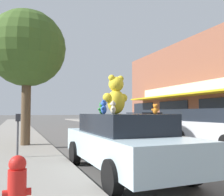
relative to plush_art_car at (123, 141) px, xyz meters
name	(u,v)px	position (x,y,z in m)	size (l,w,h in m)	color
ground_plane	(214,163)	(2.95, 0.19, -0.76)	(260.00, 260.00, 0.00)	#514F4C
sidewalk_near	(14,178)	(-2.44, 0.19, -0.69)	(2.82, 90.00, 0.14)	gray
plush_art_car	(123,141)	(0.00, 0.00, 0.00)	(1.94, 4.57, 1.42)	#ADC6D1
teddy_bear_giant	(116,95)	(-0.02, 0.40, 1.14)	(0.76, 0.50, 1.00)	yellow
teddy_bear_green	(101,108)	(-0.35, 0.59, 0.80)	(0.22, 0.16, 0.29)	green
teddy_bear_teal	(115,108)	(0.24, 1.10, 0.81)	(0.24, 0.17, 0.32)	teal
teddy_bear_cream	(113,108)	(-0.24, 0.07, 0.81)	(0.18, 0.24, 0.32)	beige
teddy_bear_orange	(155,109)	(0.40, -0.82, 0.77)	(0.17, 0.12, 0.23)	orange
teddy_bear_blue	(104,107)	(-0.59, -0.26, 0.81)	(0.20, 0.23, 0.32)	blue
parked_car_far_center	(218,126)	(5.80, 2.97, 0.10)	(2.04, 4.43, 1.62)	#B7B7BC
parked_car_far_right	(143,122)	(5.80, 9.75, 0.01)	(1.88, 4.45, 1.45)	black
street_tree	(27,49)	(-2.05, 5.17, 3.31)	(3.15, 3.15, 5.53)	brown
fire_hydrant	(17,188)	(-2.40, -2.26, -0.22)	(0.33, 0.22, 0.79)	red
parking_meter	(18,129)	(-2.36, 2.34, 0.19)	(0.14, 0.10, 1.27)	#4C4C51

